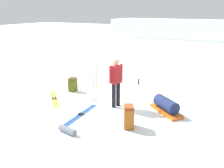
{
  "coord_description": "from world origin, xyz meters",
  "views": [
    {
      "loc": [
        3.69,
        -7.0,
        3.23
      ],
      "look_at": [
        0.0,
        0.0,
        0.7
      ],
      "focal_mm": 37.84,
      "sensor_mm": 36.0,
      "label": 1
    }
  ],
  "objects_px": {
    "backpack_large_dark": "(73,85)",
    "ski_pair_near": "(81,115)",
    "sleeping_mat_rolled": "(67,130)",
    "ski_poles_planted_near": "(95,82)",
    "backpack_bright": "(129,117)",
    "thermos_bottle": "(139,82)",
    "gear_sled": "(166,106)",
    "ski_pair_far": "(54,99)",
    "skier_standing": "(116,80)",
    "ski_poles_planted_far": "(87,68)"
  },
  "relations": [
    {
      "from": "backpack_large_dark",
      "to": "ski_poles_planted_near",
      "type": "relative_size",
      "value": 0.42
    },
    {
      "from": "ski_pair_far",
      "to": "backpack_bright",
      "type": "relative_size",
      "value": 2.09
    },
    {
      "from": "ski_pair_far",
      "to": "gear_sled",
      "type": "bearing_deg",
      "value": 10.97
    },
    {
      "from": "backpack_large_dark",
      "to": "backpack_bright",
      "type": "height_order",
      "value": "backpack_bright"
    },
    {
      "from": "backpack_large_dark",
      "to": "backpack_bright",
      "type": "relative_size",
      "value": 0.85
    },
    {
      "from": "backpack_large_dark",
      "to": "ski_poles_planted_near",
      "type": "xyz_separation_m",
      "value": [
        1.45,
        -0.6,
        0.48
      ]
    },
    {
      "from": "skier_standing",
      "to": "ski_pair_far",
      "type": "height_order",
      "value": "skier_standing"
    },
    {
      "from": "ski_poles_planted_near",
      "to": "sleeping_mat_rolled",
      "type": "height_order",
      "value": "ski_poles_planted_near"
    },
    {
      "from": "skier_standing",
      "to": "ski_pair_near",
      "type": "height_order",
      "value": "skier_standing"
    },
    {
      "from": "ski_pair_far",
      "to": "gear_sled",
      "type": "relative_size",
      "value": 1.08
    },
    {
      "from": "sleeping_mat_rolled",
      "to": "thermos_bottle",
      "type": "bearing_deg",
      "value": 88.82
    },
    {
      "from": "backpack_bright",
      "to": "thermos_bottle",
      "type": "relative_size",
      "value": 2.58
    },
    {
      "from": "backpack_bright",
      "to": "gear_sled",
      "type": "bearing_deg",
      "value": 66.48
    },
    {
      "from": "backpack_large_dark",
      "to": "thermos_bottle",
      "type": "height_order",
      "value": "backpack_large_dark"
    },
    {
      "from": "ski_poles_planted_far",
      "to": "gear_sled",
      "type": "distance_m",
      "value": 4.3
    },
    {
      "from": "backpack_bright",
      "to": "sleeping_mat_rolled",
      "type": "relative_size",
      "value": 1.22
    },
    {
      "from": "ski_poles_planted_near",
      "to": "ski_poles_planted_far",
      "type": "distance_m",
      "value": 2.35
    },
    {
      "from": "backpack_large_dark",
      "to": "sleeping_mat_rolled",
      "type": "distance_m",
      "value": 3.47
    },
    {
      "from": "ski_pair_near",
      "to": "gear_sled",
      "type": "distance_m",
      "value": 2.77
    },
    {
      "from": "skier_standing",
      "to": "backpack_bright",
      "type": "distance_m",
      "value": 1.67
    },
    {
      "from": "ski_pair_near",
      "to": "backpack_large_dark",
      "type": "distance_m",
      "value": 2.38
    },
    {
      "from": "ski_poles_planted_near",
      "to": "thermos_bottle",
      "type": "relative_size",
      "value": 5.25
    },
    {
      "from": "ski_pair_far",
      "to": "gear_sled",
      "type": "distance_m",
      "value": 4.1
    },
    {
      "from": "gear_sled",
      "to": "thermos_bottle",
      "type": "relative_size",
      "value": 5.0
    },
    {
      "from": "sleeping_mat_rolled",
      "to": "ski_poles_planted_near",
      "type": "bearing_deg",
      "value": 102.58
    },
    {
      "from": "sleeping_mat_rolled",
      "to": "thermos_bottle",
      "type": "xyz_separation_m",
      "value": [
        0.1,
        4.96,
        0.04
      ]
    },
    {
      "from": "ski_pair_near",
      "to": "ski_poles_planted_near",
      "type": "distance_m",
      "value": 1.37
    },
    {
      "from": "skier_standing",
      "to": "gear_sled",
      "type": "bearing_deg",
      "value": 11.0
    },
    {
      "from": "skier_standing",
      "to": "ski_pair_near",
      "type": "relative_size",
      "value": 0.95
    },
    {
      "from": "sleeping_mat_rolled",
      "to": "skier_standing",
      "type": "bearing_deg",
      "value": 81.82
    },
    {
      "from": "ski_pair_far",
      "to": "backpack_large_dark",
      "type": "xyz_separation_m",
      "value": [
        0.08,
        1.06,
        0.27
      ]
    },
    {
      "from": "ski_pair_far",
      "to": "sleeping_mat_rolled",
      "type": "relative_size",
      "value": 2.55
    },
    {
      "from": "backpack_bright",
      "to": "ski_pair_far",
      "type": "bearing_deg",
      "value": 167.91
    },
    {
      "from": "ski_pair_near",
      "to": "ski_pair_far",
      "type": "height_order",
      "value": "same"
    },
    {
      "from": "ski_pair_far",
      "to": "thermos_bottle",
      "type": "xyz_separation_m",
      "value": [
        2.14,
        3.15,
        0.12
      ]
    },
    {
      "from": "ski_pair_near",
      "to": "ski_pair_far",
      "type": "distance_m",
      "value": 1.82
    },
    {
      "from": "ski_pair_near",
      "to": "ski_pair_far",
      "type": "xyz_separation_m",
      "value": [
        -1.68,
        0.68,
        0.0
      ]
    },
    {
      "from": "backpack_large_dark",
      "to": "sleeping_mat_rolled",
      "type": "xyz_separation_m",
      "value": [
        1.95,
        -2.87,
        -0.19
      ]
    },
    {
      "from": "backpack_large_dark",
      "to": "ski_pair_near",
      "type": "bearing_deg",
      "value": -47.43
    },
    {
      "from": "ski_pair_far",
      "to": "sleeping_mat_rolled",
      "type": "height_order",
      "value": "sleeping_mat_rolled"
    },
    {
      "from": "backpack_bright",
      "to": "gear_sled",
      "type": "height_order",
      "value": "backpack_bright"
    },
    {
      "from": "ski_poles_planted_near",
      "to": "thermos_bottle",
      "type": "distance_m",
      "value": 2.83
    },
    {
      "from": "backpack_large_dark",
      "to": "backpack_bright",
      "type": "bearing_deg",
      "value": -28.45
    },
    {
      "from": "ski_pair_near",
      "to": "sleeping_mat_rolled",
      "type": "relative_size",
      "value": 3.24
    },
    {
      "from": "ski_pair_near",
      "to": "ski_poles_planted_far",
      "type": "bearing_deg",
      "value": 119.78
    },
    {
      "from": "skier_standing",
      "to": "thermos_bottle",
      "type": "xyz_separation_m",
      "value": [
        -0.22,
        2.69,
        -0.82
      ]
    },
    {
      "from": "backpack_bright",
      "to": "backpack_large_dark",
      "type": "bearing_deg",
      "value": 151.55
    },
    {
      "from": "ski_pair_near",
      "to": "gear_sled",
      "type": "bearing_deg",
      "value": 32.05
    },
    {
      "from": "ski_poles_planted_near",
      "to": "sleeping_mat_rolled",
      "type": "relative_size",
      "value": 2.48
    },
    {
      "from": "backpack_large_dark",
      "to": "backpack_bright",
      "type": "xyz_separation_m",
      "value": [
        3.29,
        -1.78,
        0.05
      ]
    }
  ]
}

